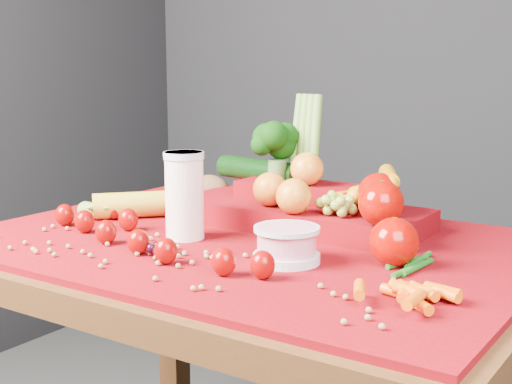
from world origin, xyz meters
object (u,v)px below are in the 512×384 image
Objects in this scene: yogurt_bowl at (287,243)px; produce_mound at (312,199)px; milk_glass at (184,192)px; table at (250,293)px.

produce_mound reaches higher than yogurt_bowl.
yogurt_bowl is (0.25, -0.03, -0.06)m from milk_glass.
milk_glass reaches higher than yogurt_bowl.
milk_glass is 0.26m from yogurt_bowl.
produce_mound is (0.05, 0.15, 0.17)m from table.
produce_mound reaches higher than table.
yogurt_bowl is at bearing -34.95° from table.
table is 0.22m from yogurt_bowl.
produce_mound is (0.15, 0.22, -0.03)m from milk_glass.
yogurt_bowl is 0.27m from produce_mound.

